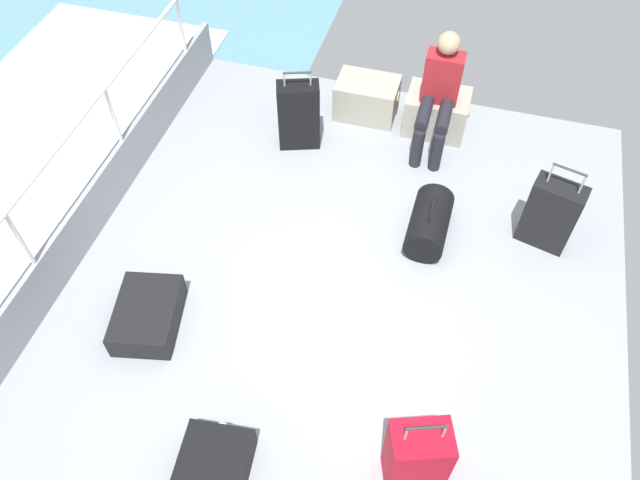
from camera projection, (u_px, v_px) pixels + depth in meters
ground_plane at (341, 291)px, 5.00m from camera, size 4.40×5.20×0.06m
gunwale_port at (90, 215)px, 5.17m from camera, size 0.06×5.20×0.45m
railing_port at (68, 167)px, 4.74m from camera, size 0.04×4.20×1.02m
cargo_crate_0 at (367, 98)px, 6.18m from camera, size 0.64×0.42×0.39m
cargo_crate_1 at (436, 112)px, 6.03m from camera, size 0.63×0.44×0.41m
passenger_seated at (439, 92)px, 5.62m from camera, size 0.34×0.66×1.11m
suitcase_1 at (551, 214)px, 5.05m from camera, size 0.45×0.31×0.84m
suitcase_2 at (148, 315)px, 4.70m from camera, size 0.57×0.71×0.22m
suitcase_4 at (417, 458)px, 3.80m from camera, size 0.43×0.36×0.81m
suitcase_5 at (299, 115)px, 5.79m from camera, size 0.43×0.32×0.83m
duffel_bag at (429, 223)px, 5.20m from camera, size 0.34×0.62×0.47m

